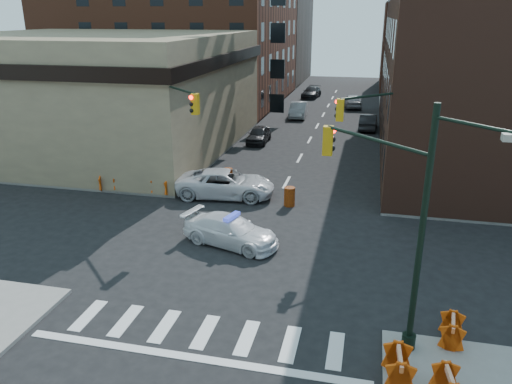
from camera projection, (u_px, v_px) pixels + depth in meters
The scene contains 28 objects.
ground at pixel (251, 248), 23.57m from camera, with size 140.00×140.00×0.00m, color black.
sidewalk_nw at pixel (126, 108), 58.47m from camera, with size 34.00×54.50×0.15m, color gray.
bank_building at pixel (96, 91), 40.80m from camera, with size 22.00×22.00×9.00m, color #91825F.
apartment_block at pixel (179, 0), 60.15m from camera, with size 25.00×25.00×24.00m, color brown.
commercial_row_ne at pixel (479, 60), 39.11m from camera, with size 14.00×34.00×14.00m, color #4A291D.
filler_nw at pixel (244, 30), 81.15m from camera, with size 20.00×18.00×16.00m, color brown.
filler_ne at pixel (439, 47), 71.80m from camera, with size 16.00×16.00×12.00m, color brown.
signal_pole_se at pixel (396, 210), 15.67m from camera, with size 5.40×5.27×8.00m.
signal_pole_nw at pixel (172, 128), 28.25m from camera, with size 3.58×3.67×8.00m.
signal_pole_ne at pixel (384, 139), 25.79m from camera, with size 3.67×3.58×8.00m.
tree_ne_near at pixel (400, 96), 44.66m from camera, with size 3.00×3.00×4.85m.
tree_ne_far at pixel (397, 85), 52.00m from camera, with size 3.00×3.00×4.85m.
police_car at pixel (231, 231), 23.75m from camera, with size 1.94×4.78×1.39m, color white.
pickup at pixel (226, 184), 29.98m from camera, with size 2.71×5.87×1.63m, color silver.
parked_car_wnear at pixel (259, 135), 42.69m from camera, with size 1.65×4.10×1.40m, color black.
parked_car_wfar at pixel (298, 110), 53.19m from camera, with size 1.67×4.79×1.58m, color #919399.
parked_car_wdeep at pixel (311, 92), 65.76m from camera, with size 1.96×4.82×1.40m, color black.
parked_car_enear at pixel (368, 122), 47.51m from camera, with size 1.54×4.42×1.46m, color black.
parked_car_efar at pixel (353, 101), 58.65m from camera, with size 1.91×4.74×1.61m, color gray.
pedestrian_a at pixel (156, 177), 30.28m from camera, with size 0.67×0.44×1.85m, color black.
pedestrian_b at pixel (110, 175), 31.05m from camera, with size 0.78×0.61×1.60m, color black.
pedestrian_c at pixel (103, 156), 34.91m from camera, with size 1.08×0.45×1.84m, color #202530.
barrel_road at pixel (289, 197), 28.59m from camera, with size 0.62×0.62×1.11m, color #E63D0A.
barrel_bank at pixel (228, 177), 32.01m from camera, with size 0.63×0.63×1.12m, color red.
barricade_se_a at pixel (452, 331), 16.41m from camera, with size 1.21×0.60×0.91m, color #C95909, non-canonical shape.
barricade_se_b at pixel (398, 367), 14.65m from camera, with size 1.32×0.66×0.99m, color #D8440A, non-canonical shape.
barricade_nw_a at pixel (162, 186), 30.15m from camera, with size 1.27×0.64×0.96m, color red, non-canonical shape.
barricade_nw_b at pixel (108, 183), 30.82m from camera, with size 1.18×0.59×0.89m, color red, non-canonical shape.
Camera 1 is at (5.03, -20.71, 10.43)m, focal length 35.00 mm.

